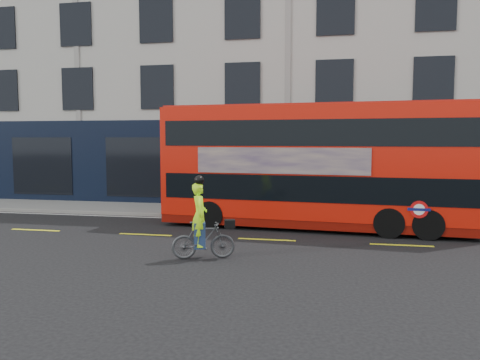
# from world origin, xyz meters

# --- Properties ---
(ground) EXTENTS (120.00, 120.00, 0.00)m
(ground) POSITION_xyz_m (0.00, 0.00, 0.00)
(ground) COLOR black
(ground) RESTS_ON ground
(pavement) EXTENTS (60.00, 3.00, 0.12)m
(pavement) POSITION_xyz_m (0.00, 6.50, 0.06)
(pavement) COLOR slate
(pavement) RESTS_ON ground
(kerb) EXTENTS (60.00, 0.12, 0.13)m
(kerb) POSITION_xyz_m (0.00, 5.00, 0.07)
(kerb) COLOR gray
(kerb) RESTS_ON ground
(building_terrace) EXTENTS (50.00, 10.07, 15.00)m
(building_terrace) POSITION_xyz_m (0.00, 12.94, 7.49)
(building_terrace) COLOR #AAA8A0
(building_terrace) RESTS_ON ground
(road_edge_line) EXTENTS (58.00, 0.10, 0.01)m
(road_edge_line) POSITION_xyz_m (0.00, 4.70, 0.00)
(road_edge_line) COLOR silver
(road_edge_line) RESTS_ON ground
(lane_dashes) EXTENTS (58.00, 0.12, 0.01)m
(lane_dashes) POSITION_xyz_m (0.00, 1.50, 0.00)
(lane_dashes) COLOR yellow
(lane_dashes) RESTS_ON ground
(bus) EXTENTS (10.81, 3.29, 4.29)m
(bus) POSITION_xyz_m (1.38, 3.79, 2.20)
(bus) COLOR red
(bus) RESTS_ON ground
(cyclist) EXTENTS (1.71, 0.94, 2.19)m
(cyclist) POSITION_xyz_m (-1.34, -1.11, 0.74)
(cyclist) COLOR #424447
(cyclist) RESTS_ON ground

